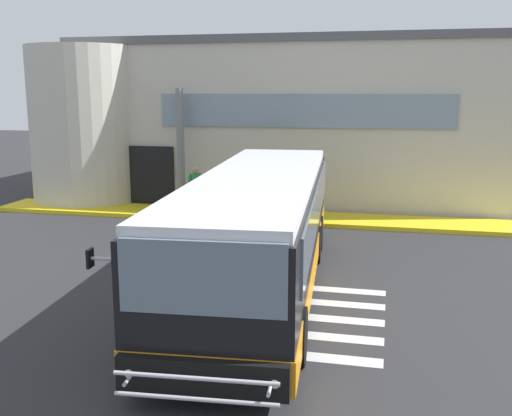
% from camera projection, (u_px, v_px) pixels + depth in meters
% --- Properties ---
extents(ground_plane, '(80.00, 90.00, 0.02)m').
position_uv_depth(ground_plane, '(234.00, 255.00, 16.62)').
color(ground_plane, '#2B2B2D').
rests_on(ground_plane, ground).
extents(bay_paint_stripes, '(4.40, 3.96, 0.01)m').
position_uv_depth(bay_paint_stripes, '(276.00, 314.00, 12.17)').
color(bay_paint_stripes, silver).
rests_on(bay_paint_stripes, ground).
extents(terminal_building, '(18.56, 13.80, 6.53)m').
position_uv_depth(terminal_building, '(284.00, 118.00, 27.15)').
color(terminal_building, beige).
rests_on(terminal_building, ground).
extents(boarding_curb, '(20.76, 2.00, 0.15)m').
position_uv_depth(boarding_curb, '(268.00, 217.00, 21.20)').
color(boarding_curb, yellow).
rests_on(boarding_curb, ground).
extents(entry_support_column, '(0.28, 0.28, 4.45)m').
position_uv_depth(entry_support_column, '(181.00, 149.00, 22.07)').
color(entry_support_column, slate).
rests_on(entry_support_column, boarding_curb).
extents(bus_main_foreground, '(3.42, 11.72, 2.70)m').
position_uv_depth(bus_main_foreground, '(259.00, 233.00, 13.48)').
color(bus_main_foreground, black).
rests_on(bus_main_foreground, ground).
extents(passenger_near_column, '(0.41, 0.47, 1.68)m').
position_uv_depth(passenger_near_column, '(196.00, 187.00, 21.45)').
color(passenger_near_column, '#1E2338').
rests_on(passenger_near_column, boarding_curb).
extents(passenger_by_doorway, '(0.50, 0.52, 1.68)m').
position_uv_depth(passenger_by_doorway, '(227.00, 186.00, 21.42)').
color(passenger_by_doorway, '#2D2D33').
rests_on(passenger_by_doorway, boarding_curb).
extents(passenger_at_curb_edge, '(0.44, 0.45, 1.68)m').
position_uv_depth(passenger_at_curb_edge, '(261.00, 191.00, 20.59)').
color(passenger_at_curb_edge, '#1E2338').
rests_on(passenger_at_curb_edge, boarding_curb).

